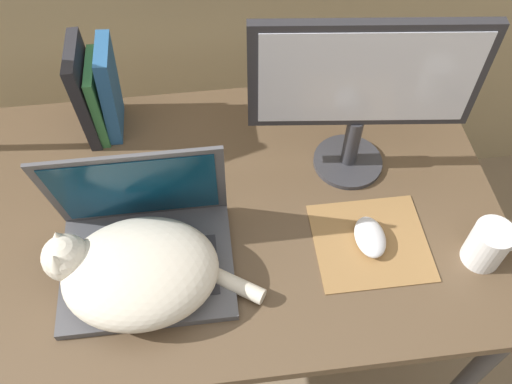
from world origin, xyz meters
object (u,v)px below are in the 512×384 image
laptop (145,243)px  computer_mouse (370,237)px  cat (136,271)px  book_row (98,92)px  mug (489,245)px  external_monitor (363,90)px

laptop → computer_mouse: 0.46m
laptop → cat: 0.07m
book_row → mug: bearing=-30.9°
laptop → external_monitor: 0.53m
external_monitor → mug: 0.40m
external_monitor → cat: bearing=-151.5°
laptop → mug: bearing=-7.0°
external_monitor → book_row: external_monitor is taller
external_monitor → book_row: (-0.56, 0.19, -0.12)m
cat → book_row: bearing=100.5°
laptop → cat: laptop is taller
cat → external_monitor: 0.57m
book_row → laptop: bearing=-75.6°
laptop → mug: laptop is taller
cat → computer_mouse: size_ratio=4.19×
laptop → external_monitor: (0.46, 0.20, 0.18)m
cat → book_row: (-0.08, 0.45, 0.05)m
laptop → computer_mouse: size_ratio=3.44×
computer_mouse → external_monitor: bearing=89.2°
external_monitor → mug: external_monitor is taller
cat → computer_mouse: 0.48m
cat → mug: bearing=-1.6°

